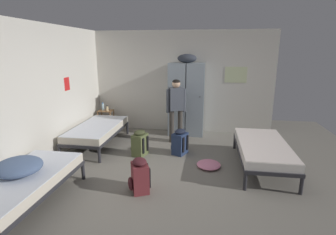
{
  "coord_description": "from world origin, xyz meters",
  "views": [
    {
      "loc": [
        0.72,
        -4.42,
        2.18
      ],
      "look_at": [
        0.0,
        0.25,
        0.95
      ],
      "focal_mm": 28.14,
      "sensor_mm": 36.0,
      "label": 1
    }
  ],
  "objects": [
    {
      "name": "ground_plane",
      "position": [
        0.0,
        0.0,
        0.0
      ],
      "size": [
        8.1,
        8.1,
        0.0
      ],
      "primitive_type": "plane",
      "color": "slate"
    },
    {
      "name": "water_bottle",
      "position": [
        -2.1,
        2.23,
        0.66
      ],
      "size": [
        0.06,
        0.06,
        0.21
      ],
      "color": "#B2DBEA",
      "rests_on": "shelf_unit"
    },
    {
      "name": "clothes_pile_pink",
      "position": [
        0.78,
        0.28,
        0.04
      ],
      "size": [
        0.45,
        0.49,
        0.09
      ],
      "color": "pink",
      "rests_on": "ground_plane"
    },
    {
      "name": "backpack_maroon",
      "position": [
        -0.29,
        -0.79,
        0.26
      ],
      "size": [
        0.4,
        0.39,
        0.55
      ],
      "color": "maroon",
      "rests_on": "ground_plane"
    },
    {
      "name": "lotion_bottle",
      "position": [
        -1.95,
        2.17,
        0.64
      ],
      "size": [
        0.06,
        0.06,
        0.15
      ],
      "color": "beige",
      "rests_on": "shelf_unit"
    },
    {
      "name": "person_traveler",
      "position": [
        -0.02,
        1.6,
        0.91
      ],
      "size": [
        0.44,
        0.31,
        1.51
      ],
      "color": "#3D3833",
      "rests_on": "ground_plane"
    },
    {
      "name": "bedding_heap",
      "position": [
        -1.84,
        -1.42,
        0.6
      ],
      "size": [
        0.63,
        0.62,
        0.23
      ],
      "color": "slate",
      "rests_on": "bed_left_front"
    },
    {
      "name": "room_backdrop",
      "position": [
        -1.21,
        1.24,
        1.33
      ],
      "size": [
        4.77,
        5.12,
        2.66
      ],
      "color": "beige",
      "rests_on": "ground_plane"
    },
    {
      "name": "bed_right",
      "position": [
        1.77,
        0.42,
        0.38
      ],
      "size": [
        0.9,
        1.9,
        0.49
      ],
      "color": "#28282D",
      "rests_on": "ground_plane"
    },
    {
      "name": "backpack_navy",
      "position": [
        0.16,
        0.85,
        0.26
      ],
      "size": [
        0.4,
        0.39,
        0.55
      ],
      "color": "navy",
      "rests_on": "ground_plane"
    },
    {
      "name": "shelf_unit",
      "position": [
        -2.02,
        2.21,
        0.35
      ],
      "size": [
        0.38,
        0.3,
        0.57
      ],
      "color": "brown",
      "rests_on": "ground_plane"
    },
    {
      "name": "backpack_olive",
      "position": [
        -0.67,
        0.65,
        0.26
      ],
      "size": [
        0.39,
        0.37,
        0.55
      ],
      "color": "#566038",
      "rests_on": "ground_plane"
    },
    {
      "name": "locker_bank",
      "position": [
        0.17,
        2.25,
        0.97
      ],
      "size": [
        0.9,
        0.55,
        2.07
      ],
      "color": "#8C99A3",
      "rests_on": "ground_plane"
    },
    {
      "name": "bed_left_front",
      "position": [
        -1.77,
        -1.47,
        0.38
      ],
      "size": [
        0.9,
        1.9,
        0.49
      ],
      "color": "#28282D",
      "rests_on": "ground_plane"
    },
    {
      "name": "bed_left_rear",
      "position": [
        -1.77,
        1.06,
        0.38
      ],
      "size": [
        0.9,
        1.9,
        0.49
      ],
      "color": "#28282D",
      "rests_on": "ground_plane"
    }
  ]
}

